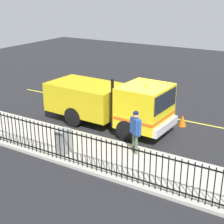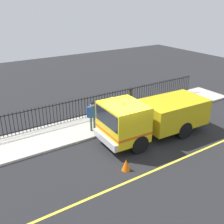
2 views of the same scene
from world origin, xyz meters
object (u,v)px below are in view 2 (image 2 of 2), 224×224
work_truck (149,116)px  utility_cabinet (114,106)px  traffic_cone (126,165)px  worker_standing (92,113)px

work_truck → utility_cabinet: bearing=0.2°
traffic_cone → worker_standing: bearing=-7.6°
utility_cabinet → traffic_cone: (-5.46, 2.94, -0.35)m
work_truck → worker_standing: work_truck is taller
utility_cabinet → traffic_cone: 6.21m
worker_standing → traffic_cone: bearing=-64.1°
traffic_cone → work_truck: bearing=-57.0°
work_truck → worker_standing: size_ratio=3.57×
worker_standing → utility_cabinet: 2.89m
worker_standing → traffic_cone: size_ratio=3.21×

